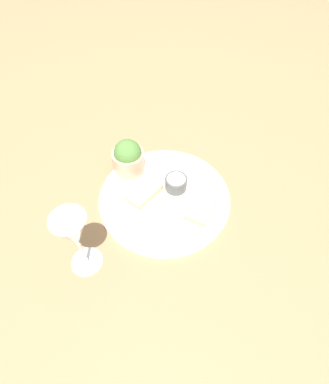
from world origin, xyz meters
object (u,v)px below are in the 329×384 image
object	(u,v)px
salad_bowl	(128,158)
sauce_ramekin	(175,182)
wine_glass	(75,235)
cheese_toast_far	(144,192)
cheese_toast_near	(201,206)

from	to	relation	value
salad_bowl	sauce_ramekin	bearing A→B (deg)	-71.61
sauce_ramekin	wine_glass	xyz separation A→B (m)	(-0.30, -0.01, 0.10)
cheese_toast_far	wine_glass	distance (m)	0.25
cheese_toast_far	sauce_ramekin	bearing A→B (deg)	-27.08
cheese_toast_far	cheese_toast_near	bearing A→B (deg)	-62.93
salad_bowl	cheese_toast_near	bearing A→B (deg)	-80.63
salad_bowl	cheese_toast_far	bearing A→B (deg)	-107.98
cheese_toast_near	wine_glass	xyz separation A→B (m)	(-0.30, 0.09, 0.11)
cheese_toast_near	wine_glass	bearing A→B (deg)	162.55
salad_bowl	cheese_toast_far	world-z (taller)	salad_bowl
sauce_ramekin	cheese_toast_near	distance (m)	0.10
cheese_toast_near	cheese_toast_far	bearing A→B (deg)	117.07
salad_bowl	sauce_ramekin	size ratio (longest dim) A/B	1.68
cheese_toast_near	sauce_ramekin	bearing A→B (deg)	86.09
sauce_ramekin	cheese_toast_near	world-z (taller)	sauce_ramekin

